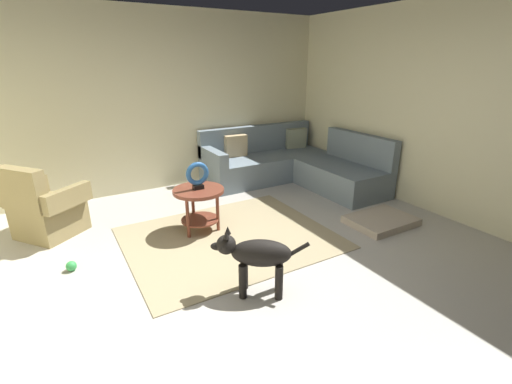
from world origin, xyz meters
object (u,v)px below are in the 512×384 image
dog_bed_mat (381,221)px  dog_toy_ball (71,266)px  side_table (199,199)px  dog (256,256)px  torus_sculpture (197,175)px  sectional_couch (292,166)px  armchair (45,210)px

dog_bed_mat → dog_toy_ball: dog_toy_ball is taller
side_table → dog: 1.42m
torus_sculpture → dog_bed_mat: size_ratio=0.41×
sectional_couch → side_table: (-2.05, -0.97, 0.13)m
dog_toy_ball → torus_sculpture: bearing=7.5°
sectional_couch → armchair: 3.65m
armchair → dog_bed_mat: armchair is taller
armchair → sectional_couch: bearing=54.5°
armchair → dog_toy_ball: armchair is taller
sectional_couch → dog_toy_ball: size_ratio=22.30×
armchair → torus_sculpture: 1.82m
armchair → dog: size_ratio=1.36×
side_table → dog_bed_mat: bearing=-25.4°
armchair → side_table: size_ratio=1.67×
armchair → dog: bearing=-3.3°
dog → side_table: bearing=31.9°
armchair → dog_toy_ball: 1.03m
sectional_couch → dog: 3.18m
dog → dog_bed_mat: bearing=-44.3°
torus_sculpture → dog_toy_ball: (-1.43, -0.19, -0.66)m
sectional_couch → side_table: 2.27m
armchair → torus_sculpture: bearing=25.2°
dog_toy_ball → dog_bed_mat: bearing=-12.7°
sectional_couch → dog_toy_ball: (-3.49, -1.16, -0.24)m
torus_sculpture → sectional_couch: bearing=25.3°
armchair → side_table: 1.78m
sectional_couch → dog: size_ratio=3.06×
side_table → torus_sculpture: size_ratio=1.84×
armchair → dog_toy_ball: bearing=-29.1°
torus_sculpture → dog: (-0.04, -1.42, -0.33)m
torus_sculpture → dog_bed_mat: (2.05, -0.97, -0.67)m
sectional_couch → dog_bed_mat: sectional_couch is taller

